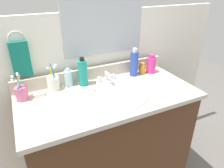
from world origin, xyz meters
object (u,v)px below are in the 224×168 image
at_px(hand_towel, 21,59).
at_px(bottle_shampoo_blue, 134,63).
at_px(bottle_gel_clear, 69,78).
at_px(soap_bar, 39,94).
at_px(bottle_mouthwash_teal, 83,73).
at_px(bottle_oil_amber, 142,69).
at_px(cup_white_ceramic, 53,83).
at_px(faucet, 107,79).
at_px(bottle_soap_pink, 151,64).
at_px(cup_pink, 21,93).

distance_m(hand_towel, bottle_shampoo_blue, 0.78).
xyz_separation_m(bottle_gel_clear, soap_bar, (-0.21, -0.06, -0.04)).
distance_m(hand_towel, bottle_mouthwash_teal, 0.39).
bearing_deg(bottle_oil_amber, cup_white_ceramic, 177.27).
bearing_deg(bottle_gel_clear, faucet, -15.19).
relative_size(bottle_gel_clear, bottle_mouthwash_teal, 0.62).
height_order(bottle_oil_amber, bottle_shampoo_blue, bottle_shampoo_blue).
distance_m(hand_towel, bottle_oil_amber, 0.86).
distance_m(bottle_gel_clear, bottle_mouthwash_teal, 0.10).
bearing_deg(hand_towel, soap_bar, -60.35).
height_order(bottle_soap_pink, cup_pink, cup_pink).
distance_m(bottle_mouthwash_teal, cup_white_ceramic, 0.21).
xyz_separation_m(faucet, bottle_mouthwash_teal, (-0.16, 0.04, 0.06)).
xyz_separation_m(bottle_soap_pink, cup_pink, (-0.95, -0.00, -0.02)).
bearing_deg(bottle_mouthwash_teal, bottle_oil_amber, -1.76).
height_order(bottle_oil_amber, soap_bar, bottle_oil_amber).
xyz_separation_m(bottle_soap_pink, soap_bar, (-0.85, -0.00, -0.06)).
distance_m(bottle_shampoo_blue, soap_bar, 0.70).
bearing_deg(cup_pink, hand_towel, 70.78).
relative_size(bottle_soap_pink, cup_white_ceramic, 0.80).
bearing_deg(cup_pink, faucet, -0.93).
bearing_deg(hand_towel, bottle_mouthwash_teal, -12.89).
xyz_separation_m(hand_towel, bottle_gel_clear, (0.27, -0.05, -0.16)).
bearing_deg(soap_bar, bottle_gel_clear, 16.35).
height_order(bottle_shampoo_blue, soap_bar, bottle_shampoo_blue).
bearing_deg(hand_towel, cup_white_ceramic, -21.85).
distance_m(faucet, bottle_oil_amber, 0.31).
height_order(faucet, cup_pink, cup_pink).
height_order(bottle_soap_pink, bottle_mouthwash_teal, bottle_mouthwash_teal).
bearing_deg(bottle_gel_clear, hand_towel, 169.70).
distance_m(faucet, bottle_gel_clear, 0.27).
relative_size(hand_towel, bottle_gel_clear, 1.74).
xyz_separation_m(bottle_soap_pink, bottle_gel_clear, (-0.64, 0.06, -0.01)).
relative_size(faucet, cup_pink, 0.94).
relative_size(bottle_oil_amber, bottle_mouthwash_teal, 0.43).
distance_m(faucet, cup_white_ceramic, 0.37).
distance_m(faucet, cup_pink, 0.56).
height_order(bottle_oil_amber, cup_pink, cup_pink).
relative_size(hand_towel, soap_bar, 3.44).
bearing_deg(bottle_mouthwash_teal, hand_towel, 167.11).
bearing_deg(cup_pink, bottle_soap_pink, 0.02).
bearing_deg(hand_towel, cup_pink, -109.22).
distance_m(bottle_oil_amber, bottle_gel_clear, 0.57).
xyz_separation_m(bottle_gel_clear, cup_pink, (-0.31, -0.06, -0.01)).
relative_size(bottle_shampoo_blue, cup_pink, 1.26).
relative_size(faucet, bottle_mouthwash_teal, 0.79).
height_order(bottle_oil_amber, cup_white_ceramic, cup_white_ceramic).
relative_size(bottle_oil_amber, cup_pink, 0.52).
relative_size(faucet, soap_bar, 2.50).
relative_size(bottle_soap_pink, soap_bar, 2.32).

